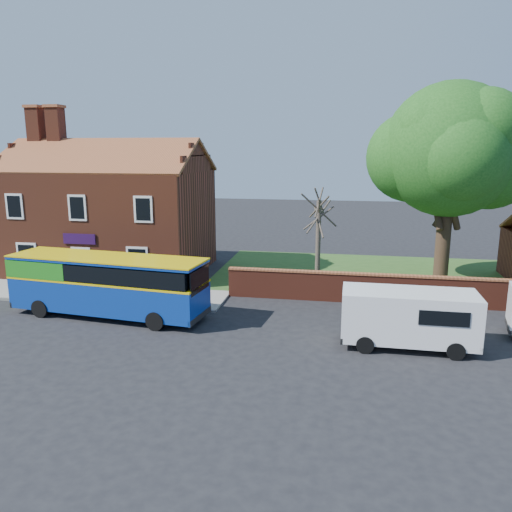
# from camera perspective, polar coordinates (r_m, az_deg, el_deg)

# --- Properties ---
(ground) EXTENTS (120.00, 120.00, 0.00)m
(ground) POSITION_cam_1_polar(r_m,az_deg,el_deg) (21.86, -12.56, -9.37)
(ground) COLOR black
(ground) RESTS_ON ground
(pavement) EXTENTS (18.00, 3.50, 0.12)m
(pavement) POSITION_cam_1_polar(r_m,az_deg,el_deg) (29.80, -20.77, -3.92)
(pavement) COLOR gray
(pavement) RESTS_ON ground
(kerb) EXTENTS (18.00, 0.15, 0.14)m
(kerb) POSITION_cam_1_polar(r_m,az_deg,el_deg) (28.38, -22.58, -4.84)
(kerb) COLOR slate
(kerb) RESTS_ON ground
(grass_strip) EXTENTS (26.00, 12.00, 0.04)m
(grass_strip) POSITION_cam_1_polar(r_m,az_deg,el_deg) (32.99, 18.46, -2.31)
(grass_strip) COLOR #426B28
(grass_strip) RESTS_ON ground
(shop_building) EXTENTS (12.30, 8.13, 10.50)m
(shop_building) POSITION_cam_1_polar(r_m,az_deg,el_deg) (34.07, -16.29, 4.10)
(shop_building) COLOR brown
(shop_building) RESTS_ON ground
(boundary_wall) EXTENTS (22.00, 0.38, 1.60)m
(boundary_wall) POSITION_cam_1_polar(r_m,az_deg,el_deg) (27.06, 20.28, -3.82)
(boundary_wall) COLOR maroon
(boundary_wall) RESTS_ON ground
(bus) EXTENTS (9.81, 3.50, 2.93)m
(bus) POSITION_cam_1_polar(r_m,az_deg,el_deg) (25.00, -17.17, -2.86)
(bus) COLOR navy
(bus) RESTS_ON ground
(van_near) EXTENTS (5.33, 2.26, 2.33)m
(van_near) POSITION_cam_1_polar(r_m,az_deg,el_deg) (21.16, 17.08, -6.59)
(van_near) COLOR white
(van_near) RESTS_ON ground
(large_tree) EXTENTS (9.52, 7.53, 11.61)m
(large_tree) POSITION_cam_1_polar(r_m,az_deg,el_deg) (30.88, 21.39, 10.78)
(large_tree) COLOR black
(large_tree) RESTS_ON ground
(bare_tree) EXTENTS (2.06, 2.45, 5.48)m
(bare_tree) POSITION_cam_1_polar(r_m,az_deg,el_deg) (29.00, 7.12, 1.95)
(bare_tree) COLOR #4C4238
(bare_tree) RESTS_ON ground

